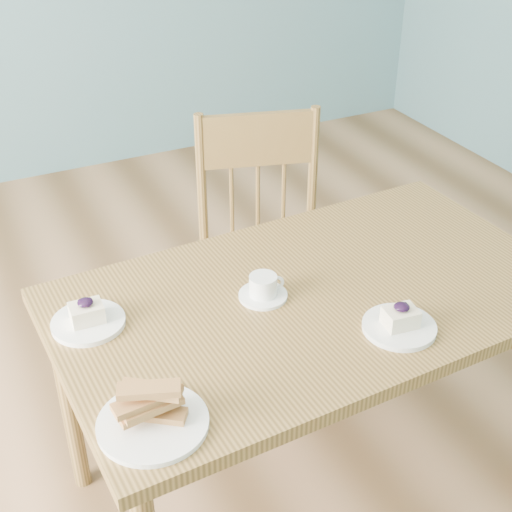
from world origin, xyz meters
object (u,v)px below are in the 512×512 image
dining_chair (265,253)px  biscotti_plate (152,413)px  cheesecake_plate_near (400,323)px  coffee_cup (263,288)px  cheesecake_plate_far (88,318)px  dining_table (313,315)px

dining_chair → biscotti_plate: bearing=-113.0°
biscotti_plate → dining_chair: bearing=51.0°
dining_chair → cheesecake_plate_near: bearing=-76.4°
dining_chair → coffee_cup: (-0.26, -0.51, 0.25)m
dining_chair → biscotti_plate: (-0.66, -0.81, 0.26)m
cheesecake_plate_far → biscotti_plate: size_ratio=0.78×
cheesecake_plate_far → coffee_cup: cheesecake_plate_far is taller
dining_table → biscotti_plate: bearing=-156.2°
dining_chair → biscotti_plate: size_ratio=4.11×
dining_chair → coffee_cup: size_ratio=7.50×
biscotti_plate → coffee_cup: bearing=37.0°
dining_chair → cheesecake_plate_far: dining_chair is taller
dining_table → dining_chair: 0.59m
cheesecake_plate_far → biscotti_plate: 0.38m
cheesecake_plate_near → biscotti_plate: 0.63m
coffee_cup → dining_chair: bearing=72.2°
coffee_cup → biscotti_plate: bearing=-133.6°
dining_table → cheesecake_plate_far: bearing=165.0°
cheesecake_plate_near → biscotti_plate: size_ratio=0.78×
dining_chair → biscotti_plate: 1.07m
biscotti_plate → cheesecake_plate_far: bearing=94.7°
cheesecake_plate_near → cheesecake_plate_far: size_ratio=1.00×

